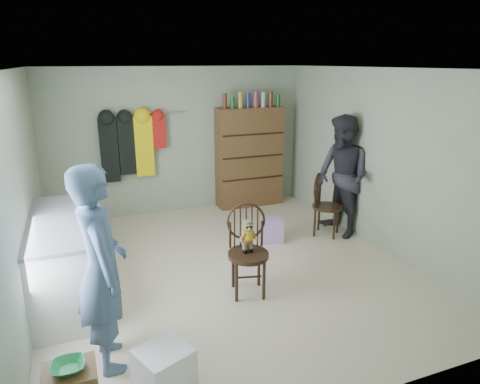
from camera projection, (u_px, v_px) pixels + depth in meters
name	position (u px, v px, depth m)	size (l,w,h in m)	color
ground_plane	(228.00, 268.00, 5.56)	(5.00, 5.00, 0.00)	beige
room_walls	(213.00, 141.00, 5.57)	(5.00, 5.00, 5.00)	#A5B093
counter	(62.00, 259.00, 4.75)	(0.64, 1.86, 0.94)	silver
bowl	(68.00, 367.00, 2.96)	(0.23, 0.23, 0.06)	#239B52
plastic_tub	(164.00, 370.00, 3.45)	(0.40, 0.38, 0.38)	white
chair_front	(248.00, 244.00, 4.84)	(0.56, 0.56, 1.05)	black
chair_far	(324.00, 202.00, 6.51)	(0.61, 0.61, 0.97)	black
striped_bag	(272.00, 230.00, 6.34)	(0.32, 0.25, 0.34)	pink
person_left	(101.00, 269.00, 3.59)	(0.66, 0.44, 1.82)	#486184
person_right	(342.00, 177.00, 6.41)	(0.89, 0.70, 1.84)	#2D2B33
dresser	(249.00, 156.00, 7.78)	(1.20, 0.39, 2.07)	brown
coat_rack	(131.00, 145.00, 7.03)	(1.42, 0.12, 1.09)	#99999E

